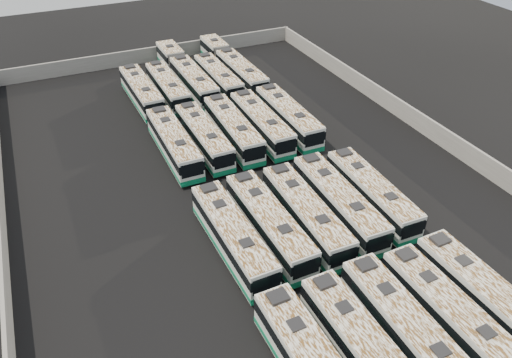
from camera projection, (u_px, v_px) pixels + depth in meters
name	position (u px, v px, depth m)	size (l,w,h in m)	color
ground	(253.00, 189.00, 48.59)	(140.00, 140.00, 0.00)	black
perimeter_wall	(253.00, 180.00, 47.96)	(45.20, 73.20, 2.20)	slate
bus_front_left	(366.00, 353.00, 31.35)	(2.80, 12.14, 3.41)	#BABCB5
bus_front_center	(408.00, 332.00, 32.57)	(2.69, 12.29, 3.46)	#BABCB5
bus_front_right	(451.00, 317.00, 33.64)	(2.79, 12.03, 3.38)	#BABCB5
bus_front_far_right	(487.00, 300.00, 34.84)	(2.87, 12.25, 3.44)	#BABCB5
bus_midfront_far_left	(233.00, 236.00, 40.30)	(2.85, 12.23, 3.43)	#BABCB5
bus_midfront_left	(269.00, 224.00, 41.59)	(2.79, 12.31, 3.46)	#BABCB5
bus_midfront_center	(306.00, 214.00, 42.60)	(2.83, 12.30, 3.45)	#BABCB5
bus_midfront_right	(338.00, 202.00, 43.92)	(2.93, 12.52, 3.51)	#BABCB5
bus_midfront_far_right	(371.00, 193.00, 45.18)	(2.78, 11.93, 3.35)	#BABCB5
bus_midback_far_left	(174.00, 143.00, 52.33)	(2.60, 12.23, 3.45)	#BABCB5
bus_midback_left	(204.00, 137.00, 53.53)	(2.65, 11.90, 3.34)	#BABCB5
bus_midback_center	(233.00, 129.00, 54.77)	(2.90, 12.34, 3.46)	#BABCB5
bus_midback_right	(261.00, 123.00, 55.83)	(2.69, 12.26, 3.45)	#BABCB5
bus_midback_far_right	(288.00, 117.00, 57.08)	(2.75, 12.40, 3.49)	#BABCB5
bus_back_far_left	(142.00, 92.00, 62.66)	(2.85, 12.05, 3.38)	#BABCB5
bus_back_left	(168.00, 88.00, 63.72)	(2.58, 11.91, 3.35)	#BABCB5
bus_back_center	(186.00, 73.00, 67.43)	(2.82, 19.22, 3.48)	#BABCB5
bus_back_right	(218.00, 78.00, 66.15)	(2.60, 11.92, 3.35)	#BABCB5
bus_back_far_right	(232.00, 65.00, 69.76)	(2.74, 18.93, 3.43)	#BABCB5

